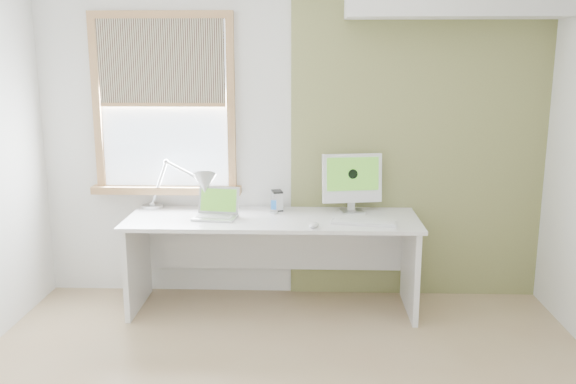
{
  "coord_description": "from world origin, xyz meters",
  "views": [
    {
      "loc": [
        0.14,
        -3.05,
        1.9
      ],
      "look_at": [
        0.0,
        1.05,
        1.0
      ],
      "focal_mm": 37.97,
      "sensor_mm": 36.0,
      "label": 1
    }
  ],
  "objects_px": {
    "desk_lamp": "(194,186)",
    "external_drive": "(277,200)",
    "desk": "(273,240)",
    "imac": "(352,179)",
    "laptop": "(217,210)"
  },
  "relations": [
    {
      "from": "desk_lamp",
      "to": "external_drive",
      "type": "height_order",
      "value": "desk_lamp"
    },
    {
      "from": "laptop",
      "to": "external_drive",
      "type": "bearing_deg",
      "value": 27.76
    },
    {
      "from": "external_drive",
      "to": "imac",
      "type": "distance_m",
      "value": 0.61
    },
    {
      "from": "desk",
      "to": "external_drive",
      "type": "bearing_deg",
      "value": 82.18
    },
    {
      "from": "desk_lamp",
      "to": "external_drive",
      "type": "bearing_deg",
      "value": 8.52
    },
    {
      "from": "desk",
      "to": "laptop",
      "type": "distance_m",
      "value": 0.49
    },
    {
      "from": "desk",
      "to": "imac",
      "type": "xyz_separation_m",
      "value": [
        0.61,
        0.15,
        0.45
      ]
    },
    {
      "from": "external_drive",
      "to": "imac",
      "type": "bearing_deg",
      "value": -2.1
    },
    {
      "from": "laptop",
      "to": "external_drive",
      "type": "xyz_separation_m",
      "value": [
        0.45,
        0.23,
        0.02
      ]
    },
    {
      "from": "desk_lamp",
      "to": "laptop",
      "type": "xyz_separation_m",
      "value": [
        0.19,
        -0.14,
        -0.16
      ]
    },
    {
      "from": "external_drive",
      "to": "imac",
      "type": "height_order",
      "value": "imac"
    },
    {
      "from": "external_drive",
      "to": "laptop",
      "type": "bearing_deg",
      "value": -152.24
    },
    {
      "from": "desk",
      "to": "laptop",
      "type": "relative_size",
      "value": 6.39
    },
    {
      "from": "desk",
      "to": "desk_lamp",
      "type": "bearing_deg",
      "value": 172.88
    },
    {
      "from": "desk_lamp",
      "to": "laptop",
      "type": "height_order",
      "value": "desk_lamp"
    }
  ]
}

